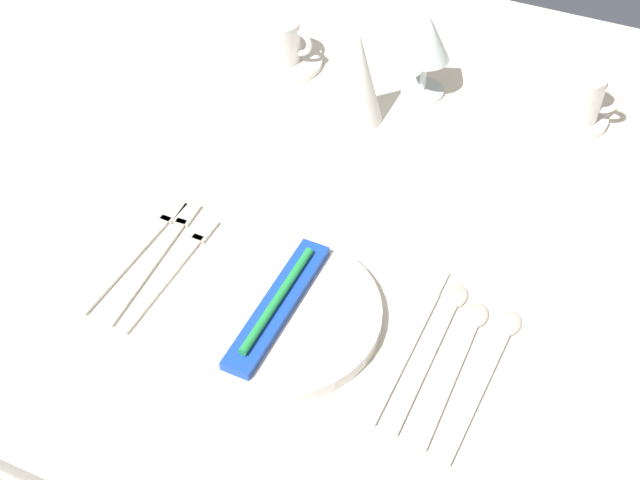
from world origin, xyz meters
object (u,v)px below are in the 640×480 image
at_px(coffee_cup_right, 278,39).
at_px(wine_glass_left, 427,41).
at_px(napkin_folded, 357,76).
at_px(toothbrush_package, 278,304).
at_px(coffee_cup_left, 574,93).
at_px(spoon_dessert, 460,353).
at_px(fork_salad, 139,249).
at_px(spoon_soup, 437,336).
at_px(dinner_plate, 278,313).
at_px(spoon_tea, 490,364).
at_px(fork_inner, 158,255).
at_px(dinner_knife, 407,345).
at_px(fork_outer, 174,267).

xyz_separation_m(coffee_cup_right, wine_glass_left, (0.24, 0.02, 0.05)).
xyz_separation_m(coffee_cup_right, napkin_folded, (0.17, -0.08, 0.03)).
xyz_separation_m(toothbrush_package, coffee_cup_left, (0.23, 0.52, 0.02)).
distance_m(spoon_dessert, napkin_folded, 0.45).
xyz_separation_m(fork_salad, spoon_soup, (0.39, 0.02, -0.00)).
relative_size(dinner_plate, spoon_dessert, 1.14).
bearing_deg(coffee_cup_left, spoon_dessert, -91.64).
height_order(spoon_soup, coffee_cup_left, coffee_cup_left).
height_order(coffee_cup_right, napkin_folded, napkin_folded).
xyz_separation_m(spoon_tea, napkin_folded, (-0.31, 0.36, 0.07)).
relative_size(dinner_plate, coffee_cup_right, 2.55).
bearing_deg(napkin_folded, coffee_cup_left, 23.94).
bearing_deg(dinner_plate, fork_salad, 172.76).
height_order(spoon_tea, coffee_cup_right, coffee_cup_right).
height_order(fork_salad, spoon_tea, spoon_tea).
xyz_separation_m(coffee_cup_left, napkin_folded, (-0.29, -0.13, 0.03)).
bearing_deg(fork_inner, toothbrush_package, -8.49).
bearing_deg(coffee_cup_right, dinner_knife, -49.65).
bearing_deg(dinner_plate, fork_outer, 173.40).
bearing_deg(spoon_tea, spoon_dessert, 178.91).
bearing_deg(fork_salad, napkin_folded, 68.00).
bearing_deg(spoon_soup, wine_glass_left, 111.48).
relative_size(dinner_knife, coffee_cup_right, 2.50).
bearing_deg(fork_outer, coffee_cup_left, 52.94).
bearing_deg(spoon_dessert, fork_inner, -178.60).
distance_m(fork_inner, coffee_cup_right, 0.45).
height_order(toothbrush_package, wine_glass_left, wine_glass_left).
xyz_separation_m(dinner_knife, wine_glass_left, (-0.15, 0.47, 0.09)).
relative_size(coffee_cup_left, wine_glass_left, 0.83).
xyz_separation_m(fork_outer, coffee_cup_left, (0.38, 0.50, 0.04)).
bearing_deg(spoon_soup, dinner_plate, -164.65).
distance_m(dinner_knife, coffee_cup_left, 0.50).
xyz_separation_m(coffee_cup_left, coffee_cup_right, (-0.46, -0.05, -0.00)).
bearing_deg(napkin_folded, dinner_plate, -80.83).
relative_size(fork_salad, coffee_cup_left, 1.92).
distance_m(toothbrush_package, dinner_knife, 0.16).
bearing_deg(fork_inner, dinner_knife, -0.69).
relative_size(toothbrush_package, dinner_knife, 0.88).
xyz_separation_m(spoon_soup, spoon_dessert, (0.03, -0.01, 0.00)).
height_order(fork_outer, fork_salad, same).
bearing_deg(fork_outer, toothbrush_package, -6.60).
bearing_deg(spoon_dessert, coffee_cup_left, 88.36).
bearing_deg(fork_salad, dinner_plate, -7.24).
distance_m(toothbrush_package, spoon_dessert, 0.22).
relative_size(toothbrush_package, fork_inner, 0.96).
relative_size(toothbrush_package, spoon_dessert, 0.98).
xyz_separation_m(spoon_tea, wine_glass_left, (-0.24, 0.46, 0.09)).
bearing_deg(spoon_tea, toothbrush_package, -171.66).
bearing_deg(wine_glass_left, dinner_plate, -90.60).
relative_size(fork_inner, dinner_knife, 0.92).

